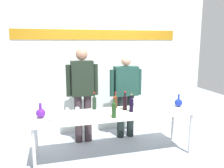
{
  "coord_description": "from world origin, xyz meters",
  "views": [
    {
      "loc": [
        -0.98,
        -3.43,
        1.88
      ],
      "look_at": [
        0.0,
        0.15,
        1.19
      ],
      "focal_mm": 36.51,
      "sensor_mm": 36.0,
      "label": 1
    }
  ],
  "objects_px": {
    "wine_bottle_3": "(94,102)",
    "wine_glass_right_2": "(161,100)",
    "wine_glass_left_0": "(77,110)",
    "wine_glass_right_3": "(145,101)",
    "decanter_blue_right": "(178,103)",
    "wine_bottle_4": "(131,104)",
    "presenter_right": "(126,91)",
    "presenter_left": "(82,89)",
    "wine_glass_right_4": "(134,101)",
    "display_table": "(114,116)",
    "decanter_blue_left": "(41,113)",
    "wine_bottle_2": "(125,102)",
    "wine_bottle_1": "(114,109)",
    "wine_glass_left_2": "(55,107)",
    "wine_glass_right_0": "(153,106)",
    "wine_glass_right_1": "(171,104)",
    "wine_glass_left_4": "(67,111)",
    "wine_glass_left_3": "(51,115)",
    "wine_bottle_0": "(115,101)",
    "wine_glass_left_1": "(61,109)"
  },
  "relations": [
    {
      "from": "decanter_blue_right",
      "to": "wine_glass_right_1",
      "type": "distance_m",
      "value": 0.26
    },
    {
      "from": "display_table",
      "to": "decanter_blue_left",
      "type": "height_order",
      "value": "decanter_blue_left"
    },
    {
      "from": "wine_glass_left_0",
      "to": "wine_glass_right_3",
      "type": "relative_size",
      "value": 0.96
    },
    {
      "from": "wine_glass_right_4",
      "to": "wine_bottle_2",
      "type": "bearing_deg",
      "value": -153.92
    },
    {
      "from": "wine_bottle_1",
      "to": "wine_glass_right_1",
      "type": "xyz_separation_m",
      "value": [
        1.06,
        0.15,
        -0.04
      ]
    },
    {
      "from": "decanter_blue_left",
      "to": "wine_glass_right_1",
      "type": "xyz_separation_m",
      "value": [
        2.13,
        -0.13,
        0.02
      ]
    },
    {
      "from": "display_table",
      "to": "wine_glass_right_2",
      "type": "distance_m",
      "value": 0.93
    },
    {
      "from": "wine_glass_left_2",
      "to": "decanter_blue_right",
      "type": "bearing_deg",
      "value": -5.5
    },
    {
      "from": "wine_glass_right_2",
      "to": "wine_glass_left_4",
      "type": "bearing_deg",
      "value": -174.45
    },
    {
      "from": "wine_bottle_3",
      "to": "wine_glass_right_4",
      "type": "bearing_deg",
      "value": -5.63
    },
    {
      "from": "presenter_left",
      "to": "wine_bottle_3",
      "type": "height_order",
      "value": "presenter_left"
    },
    {
      "from": "wine_bottle_1",
      "to": "wine_glass_right_1",
      "type": "distance_m",
      "value": 1.07
    },
    {
      "from": "decanter_blue_left",
      "to": "wine_glass_right_3",
      "type": "height_order",
      "value": "decanter_blue_left"
    },
    {
      "from": "wine_bottle_0",
      "to": "wine_glass_right_0",
      "type": "distance_m",
      "value": 0.67
    },
    {
      "from": "wine_bottle_1",
      "to": "wine_bottle_3",
      "type": "height_order",
      "value": "wine_bottle_1"
    },
    {
      "from": "display_table",
      "to": "decanter_blue_left",
      "type": "xyz_separation_m",
      "value": [
        -1.15,
        0.05,
        0.13
      ]
    },
    {
      "from": "wine_glass_left_0",
      "to": "wine_glass_left_2",
      "type": "distance_m",
      "value": 0.44
    },
    {
      "from": "wine_glass_left_3",
      "to": "wine_glass_left_4",
      "type": "xyz_separation_m",
      "value": [
        0.24,
        0.16,
        -0.01
      ]
    },
    {
      "from": "wine_bottle_4",
      "to": "wine_glass_right_1",
      "type": "distance_m",
      "value": 0.7
    },
    {
      "from": "wine_glass_right_2",
      "to": "wine_glass_right_4",
      "type": "distance_m",
      "value": 0.49
    },
    {
      "from": "wine_glass_right_0",
      "to": "decanter_blue_right",
      "type": "bearing_deg",
      "value": 21.29
    },
    {
      "from": "decanter_blue_right",
      "to": "wine_bottle_4",
      "type": "height_order",
      "value": "wine_bottle_4"
    },
    {
      "from": "decanter_blue_left",
      "to": "wine_glass_right_3",
      "type": "xyz_separation_m",
      "value": [
        1.77,
        0.16,
        0.03
      ]
    },
    {
      "from": "wine_glass_left_1",
      "to": "wine_glass_right_2",
      "type": "xyz_separation_m",
      "value": [
        1.75,
        0.04,
        0.02
      ]
    },
    {
      "from": "wine_bottle_4",
      "to": "wine_bottle_3",
      "type": "bearing_deg",
      "value": 151.71
    },
    {
      "from": "presenter_left",
      "to": "wine_glass_right_4",
      "type": "bearing_deg",
      "value": -29.02
    },
    {
      "from": "presenter_right",
      "to": "wine_bottle_3",
      "type": "relative_size",
      "value": 5.4
    },
    {
      "from": "presenter_right",
      "to": "wine_bottle_2",
      "type": "distance_m",
      "value": 0.61
    },
    {
      "from": "wine_glass_left_2",
      "to": "wine_glass_right_1",
      "type": "height_order",
      "value": "wine_glass_right_1"
    },
    {
      "from": "wine_bottle_1",
      "to": "wine_glass_left_2",
      "type": "relative_size",
      "value": 2.44
    },
    {
      "from": "decanter_blue_left",
      "to": "wine_bottle_2",
      "type": "xyz_separation_m",
      "value": [
        1.37,
        0.06,
        0.06
      ]
    },
    {
      "from": "decanter_blue_left",
      "to": "wine_bottle_2",
      "type": "height_order",
      "value": "wine_bottle_2"
    },
    {
      "from": "wine_bottle_0",
      "to": "wine_glass_left_2",
      "type": "height_order",
      "value": "wine_bottle_0"
    },
    {
      "from": "wine_glass_right_1",
      "to": "wine_glass_right_3",
      "type": "bearing_deg",
      "value": 141.24
    },
    {
      "from": "wine_bottle_3",
      "to": "wine_glass_right_3",
      "type": "relative_size",
      "value": 1.92
    },
    {
      "from": "presenter_left",
      "to": "wine_glass_left_4",
      "type": "xyz_separation_m",
      "value": [
        -0.33,
        -0.7,
        -0.18
      ]
    },
    {
      "from": "wine_glass_left_4",
      "to": "wine_glass_right_3",
      "type": "relative_size",
      "value": 0.9
    },
    {
      "from": "wine_glass_left_2",
      "to": "wine_glass_right_4",
      "type": "bearing_deg",
      "value": -1.73
    },
    {
      "from": "wine_glass_left_0",
      "to": "wine_glass_right_3",
      "type": "bearing_deg",
      "value": 11.51
    },
    {
      "from": "decanter_blue_right",
      "to": "wine_glass_right_1",
      "type": "height_order",
      "value": "decanter_blue_right"
    },
    {
      "from": "wine_glass_left_3",
      "to": "wine_bottle_4",
      "type": "bearing_deg",
      "value": 6.79
    },
    {
      "from": "wine_bottle_2",
      "to": "wine_glass_left_0",
      "type": "xyz_separation_m",
      "value": [
        -0.82,
        -0.16,
        -0.03
      ]
    },
    {
      "from": "wine_bottle_0",
      "to": "wine_bottle_4",
      "type": "bearing_deg",
      "value": -55.11
    },
    {
      "from": "wine_glass_left_0",
      "to": "wine_glass_right_3",
      "type": "xyz_separation_m",
      "value": [
        1.23,
        0.25,
        0.0
      ]
    },
    {
      "from": "wine_bottle_3",
      "to": "wine_glass_right_2",
      "type": "distance_m",
      "value": 1.19
    },
    {
      "from": "wine_bottle_2",
      "to": "wine_bottle_4",
      "type": "height_order",
      "value": "wine_bottle_2"
    },
    {
      "from": "wine_bottle_0",
      "to": "wine_bottle_2",
      "type": "distance_m",
      "value": 0.19
    },
    {
      "from": "wine_glass_left_0",
      "to": "wine_bottle_4",
      "type": "bearing_deg",
      "value": 1.63
    },
    {
      "from": "decanter_blue_right",
      "to": "wine_glass_left_4",
      "type": "height_order",
      "value": "decanter_blue_right"
    },
    {
      "from": "wine_glass_right_1",
      "to": "wine_glass_right_2",
      "type": "height_order",
      "value": "wine_glass_right_2"
    }
  ]
}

